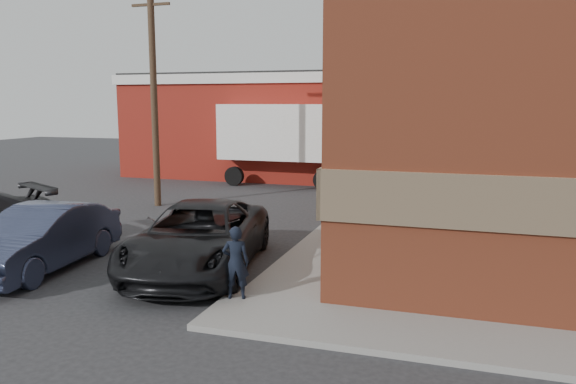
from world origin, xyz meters
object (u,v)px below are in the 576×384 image
Objects in this scene: suv_a at (199,237)px; box_truck at (299,139)px; man at (236,262)px; warehouse at (281,125)px; utility_pole at (154,84)px; sedan at (41,238)px.

box_truck is (-1.72, 14.33, 1.48)m from suv_a.
box_truck is (-3.51, 16.24, 1.42)m from man.
suv_a is (4.01, -18.34, -2.00)m from warehouse.
box_truck is at bearing 61.55° from utility_pole.
man reaches higher than sedan.
utility_pole is at bearing -69.52° from man.
box_truck is (2.29, -4.01, -0.52)m from warehouse.
utility_pole is at bearing -117.83° from box_truck.
warehouse is at bearing 86.09° from sedan.
man is 0.19× the size of box_truck.
man is at bearing -57.64° from suv_a.
sedan is at bearing -77.76° from utility_pole.
warehouse is 21.15m from man.
utility_pole is 1.54× the size of suv_a.
utility_pole reaches higher than sedan.
man is at bearing -12.75° from sedan.
box_truck is at bearing 77.93° from sedan.
utility_pole is at bearing -97.77° from warehouse.
warehouse is 1.81× the size of utility_pole.
warehouse reaches higher than sedan.
sedan is 0.81× the size of suv_a.
man is 16.68m from box_truck.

